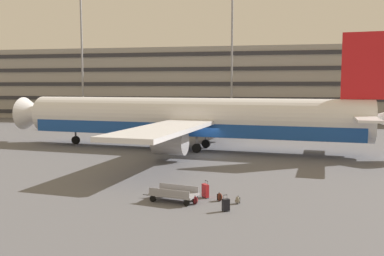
% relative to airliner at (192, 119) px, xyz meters
% --- Properties ---
extents(ground_plane, '(600.00, 600.00, 0.00)m').
position_rel_airliner_xyz_m(ground_plane, '(1.77, -3.28, -3.12)').
color(ground_plane, '#5B5B60').
extents(terminal_structure, '(124.12, 18.69, 13.82)m').
position_rel_airliner_xyz_m(terminal_structure, '(1.77, 44.88, 3.79)').
color(terminal_structure, gray).
rests_on(terminal_structure, ground_plane).
extents(airliner, '(41.44, 33.57, 11.21)m').
position_rel_airliner_xyz_m(airliner, '(0.00, 0.00, 0.00)').
color(airliner, silver).
rests_on(airliner, ground_plane).
extents(light_mast_far_left, '(1.80, 0.50, 24.57)m').
position_rel_airliner_xyz_m(light_mast_far_left, '(-26.69, 31.57, 10.89)').
color(light_mast_far_left, gray).
rests_on(light_mast_far_left, ground_plane).
extents(light_mast_left, '(1.80, 0.50, 22.67)m').
position_rel_airliner_xyz_m(light_mast_left, '(1.09, 31.57, 9.91)').
color(light_mast_left, gray).
rests_on(light_mast_left, ground_plane).
extents(suitcase_silver, '(0.43, 0.40, 0.86)m').
position_rel_airliner_xyz_m(suitcase_silver, '(5.56, -20.31, -2.77)').
color(suitcase_silver, black).
rests_on(suitcase_silver, ground_plane).
extents(suitcase_orange, '(0.48, 0.51, 1.01)m').
position_rel_airliner_xyz_m(suitcase_orange, '(4.12, -17.90, -2.70)').
color(suitcase_orange, '#B21E23').
rests_on(suitcase_orange, ground_plane).
extents(backpack_teal, '(0.32, 0.27, 0.50)m').
position_rel_airliner_xyz_m(backpack_teal, '(3.77, -19.30, -2.91)').
color(backpack_teal, maroon).
rests_on(backpack_teal, ground_plane).
extents(backpack_navy, '(0.34, 0.37, 0.47)m').
position_rel_airliner_xyz_m(backpack_navy, '(6.05, -18.80, -2.92)').
color(backpack_navy, gray).
rests_on(backpack_navy, ground_plane).
extents(backpack_scuffed, '(0.40, 0.35, 0.51)m').
position_rel_airliner_xyz_m(backpack_scuffed, '(5.02, -18.42, -2.90)').
color(backpack_scuffed, '#592619').
rests_on(backpack_scuffed, ground_plane).
extents(baggage_cart, '(3.37, 1.86, 0.82)m').
position_rel_airliner_xyz_m(baggage_cart, '(2.49, -18.98, -2.70)').
color(baggage_cart, gray).
rests_on(baggage_cart, ground_plane).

